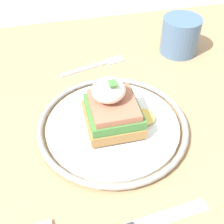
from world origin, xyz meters
name	(u,v)px	position (x,y,z in m)	size (l,w,h in m)	color
dining_table	(98,174)	(0.00, 0.00, 0.61)	(0.81, 0.89, 0.73)	tan
plate	(112,124)	(0.00, 0.03, 0.74)	(0.25, 0.25, 0.02)	white
sandwich	(112,107)	(-0.01, 0.03, 0.78)	(0.09, 0.12, 0.08)	#9E703D
fork	(96,65)	(-0.19, 0.04, 0.73)	(0.05, 0.14, 0.00)	silver
cup	(180,35)	(-0.20, 0.23, 0.77)	(0.08, 0.08, 0.08)	slate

